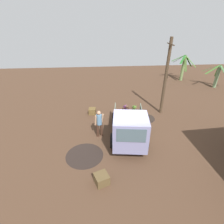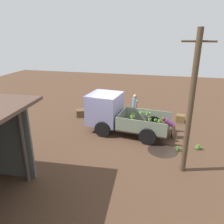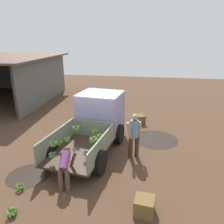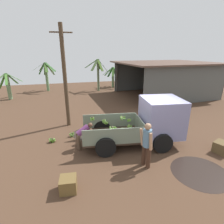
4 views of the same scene
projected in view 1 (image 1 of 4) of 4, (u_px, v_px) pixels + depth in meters
The scene contains 14 objects.
ground at pixel (129, 143), 10.31m from camera, with size 36.00×36.00×0.00m, color #4D3525.
mud_patch_0 at pixel (145, 118), 12.81m from camera, with size 1.43×1.43×0.01m, color black.
mud_patch_1 at pixel (85, 155), 9.39m from camera, with size 2.02×2.02×0.01m, color black.
cargo_truck at pixel (130, 130), 9.57m from camera, with size 4.63×2.51×2.11m.
utility_pole at pixel (166, 78), 12.28m from camera, with size 1.13×0.21×5.45m.
banana_palm_2 at pixel (217, 76), 17.84m from camera, with size 2.38×2.75×2.33m.
banana_palm_4 at pixel (183, 67), 19.71m from camera, with size 2.26×2.45×2.87m.
person_foreground_visitor at pixel (99, 122), 10.50m from camera, with size 0.42×0.62×1.74m.
person_worker_loading at pixel (125, 109), 12.60m from camera, with size 0.76×0.60×1.17m.
banana_bunch_on_ground_0 at pixel (134, 107), 14.12m from camera, with size 0.23×0.23×0.20m.
banana_bunch_on_ground_1 at pixel (134, 107), 14.17m from camera, with size 0.27×0.28×0.22m.
banana_bunch_on_ground_2 at pixel (141, 112), 13.36m from camera, with size 0.27×0.29×0.23m.
wooden_crate_0 at pixel (92, 111), 13.29m from camera, with size 0.50×0.50×0.46m, color brown.
wooden_crate_1 at pixel (102, 179), 7.75m from camera, with size 0.59×0.59×0.47m, color brown.
Camera 1 is at (8.04, -1.69, 6.58)m, focal length 28.00 mm.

